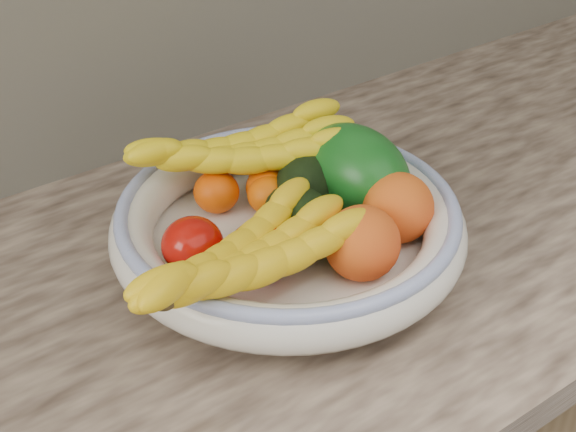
# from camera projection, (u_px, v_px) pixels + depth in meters

# --- Properties ---
(fruit_bowl) EXTENTS (0.39, 0.39, 0.08)m
(fruit_bowl) POSITION_uv_depth(u_px,v_px,m) (288.00, 225.00, 0.88)
(fruit_bowl) COLOR silver
(fruit_bowl) RESTS_ON kitchen_counter
(clementine_back_left) EXTENTS (0.07, 0.07, 0.05)m
(clementine_back_left) POSITION_uv_depth(u_px,v_px,m) (216.00, 192.00, 0.93)
(clementine_back_left) COLOR #F45705
(clementine_back_left) RESTS_ON fruit_bowl
(clementine_back_right) EXTENTS (0.06, 0.06, 0.05)m
(clementine_back_right) POSITION_uv_depth(u_px,v_px,m) (269.00, 176.00, 0.96)
(clementine_back_right) COLOR #FC5A05
(clementine_back_right) RESTS_ON fruit_bowl
(clementine_back_mid) EXTENTS (0.06, 0.06, 0.04)m
(clementine_back_mid) POSITION_uv_depth(u_px,v_px,m) (268.00, 195.00, 0.92)
(clementine_back_mid) COLOR #FB6905
(clementine_back_mid) RESTS_ON fruit_bowl
(clementine_extra) EXTENTS (0.05, 0.05, 0.05)m
(clementine_extra) POSITION_uv_depth(u_px,v_px,m) (268.00, 187.00, 0.93)
(clementine_extra) COLOR #F26005
(clementine_extra) RESTS_ON fruit_bowl
(tomato_left) EXTENTS (0.09, 0.09, 0.06)m
(tomato_left) POSITION_uv_depth(u_px,v_px,m) (193.00, 245.00, 0.83)
(tomato_left) COLOR #B20D06
(tomato_left) RESTS_ON fruit_bowl
(tomato_near_left) EXTENTS (0.08, 0.08, 0.06)m
(tomato_near_left) POSITION_uv_depth(u_px,v_px,m) (260.00, 251.00, 0.82)
(tomato_near_left) COLOR #BF0400
(tomato_near_left) RESTS_ON fruit_bowl
(avocado_center) EXTENTS (0.07, 0.10, 0.07)m
(avocado_center) POSITION_uv_depth(u_px,v_px,m) (301.00, 219.00, 0.86)
(avocado_center) COLOR black
(avocado_center) RESTS_ON fruit_bowl
(avocado_right) EXTENTS (0.13, 0.13, 0.07)m
(avocado_right) POSITION_uv_depth(u_px,v_px,m) (309.00, 182.00, 0.93)
(avocado_right) COLOR black
(avocado_right) RESTS_ON fruit_bowl
(green_mango) EXTENTS (0.13, 0.16, 0.13)m
(green_mango) POSITION_uv_depth(u_px,v_px,m) (355.00, 172.00, 0.92)
(green_mango) COLOR #0F5014
(green_mango) RESTS_ON fruit_bowl
(peach_front) EXTENTS (0.10, 0.10, 0.08)m
(peach_front) POSITION_uv_depth(u_px,v_px,m) (362.00, 243.00, 0.82)
(peach_front) COLOR orange
(peach_front) RESTS_ON fruit_bowl
(peach_right) EXTENTS (0.09, 0.09, 0.08)m
(peach_right) POSITION_uv_depth(u_px,v_px,m) (398.00, 208.00, 0.87)
(peach_right) COLOR orange
(peach_right) RESTS_ON fruit_bowl
(banana_bunch_back) EXTENTS (0.31, 0.19, 0.08)m
(banana_bunch_back) POSITION_uv_depth(u_px,v_px,m) (244.00, 156.00, 0.93)
(banana_bunch_back) COLOR yellow
(banana_bunch_back) RESTS_ON fruit_bowl
(banana_bunch_front) EXTENTS (0.30, 0.17, 0.08)m
(banana_bunch_front) POSITION_uv_depth(u_px,v_px,m) (248.00, 263.00, 0.77)
(banana_bunch_front) COLOR yellow
(banana_bunch_front) RESTS_ON fruit_bowl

